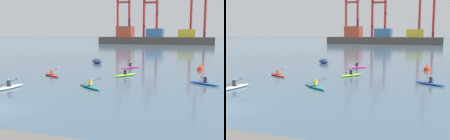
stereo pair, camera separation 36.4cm
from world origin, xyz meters
The scene contains 12 objects.
container_barge centered at (-9.44, 116.03, 2.71)m, with size 52.93×11.07×8.48m.
gantry_crane_west centered at (-28.43, 129.27, 17.46)m, with size 7.64×17.85×36.14m.
gantry_crane_west_mid centered at (-12.68, 123.06, 16.20)m, with size 7.66×17.75×30.63m.
gantry_crane_east_mid centered at (9.81, 130.76, 18.44)m, with size 7.91×19.27×39.52m.
capsized_dinghy centered at (-4.22, 28.90, 0.35)m, with size 2.74×2.44×0.76m.
channel_buoy centered at (12.69, 24.81, 0.36)m, with size 0.90×0.90×1.00m.
kayak_white centered at (-4.02, 6.20, 0.17)m, with size 2.15×3.45×1.07m.
kayak_red centered at (-4.19, 13.98, 0.17)m, with size 3.24×2.23×1.08m.
kayak_magenta centered at (2.82, 24.66, 0.17)m, with size 2.80×2.85×0.95m.
kayak_teal centered at (3.01, 8.75, 0.17)m, with size 3.10×2.49×0.95m.
kayak_blue centered at (13.16, 14.05, 0.17)m, with size 3.21×2.30×1.03m.
kayak_lime centered at (4.19, 16.87, 0.17)m, with size 2.34×3.19×1.04m.
Camera 2 is at (13.25, -14.53, 5.09)m, focal length 44.19 mm.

